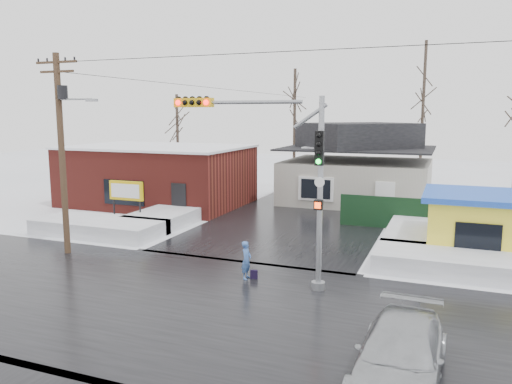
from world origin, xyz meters
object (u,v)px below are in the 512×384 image
(marquee_sign, at_px, (126,192))
(pedestrian, at_px, (246,261))
(utility_pole, at_px, (62,142))
(kiosk, at_px, (476,224))
(traffic_signal, at_px, (278,165))
(car, at_px, (400,356))

(marquee_sign, distance_m, pedestrian, 11.99)
(utility_pole, relative_size, kiosk, 1.96)
(pedestrian, bearing_deg, utility_pole, 87.88)
(traffic_signal, bearing_deg, car, -48.10)
(traffic_signal, distance_m, marquee_sign, 13.42)
(traffic_signal, distance_m, pedestrian, 4.02)
(traffic_signal, height_order, kiosk, traffic_signal)
(utility_pole, xyz_separation_m, car, (15.33, -6.08, -4.40))
(marquee_sign, bearing_deg, pedestrian, -32.18)
(car, bearing_deg, kiosk, 82.24)
(utility_pole, bearing_deg, traffic_signal, -2.95)
(kiosk, bearing_deg, car, -99.46)
(marquee_sign, relative_size, kiosk, 0.55)
(traffic_signal, xyz_separation_m, kiosk, (7.07, 7.03, -3.08))
(kiosk, bearing_deg, pedestrian, -140.79)
(kiosk, distance_m, pedestrian, 10.87)
(utility_pole, relative_size, car, 1.84)
(marquee_sign, bearing_deg, utility_pole, -79.87)
(marquee_sign, height_order, kiosk, kiosk)
(marquee_sign, bearing_deg, kiosk, 1.55)
(utility_pole, height_order, pedestrian, utility_pole)
(kiosk, height_order, car, kiosk)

